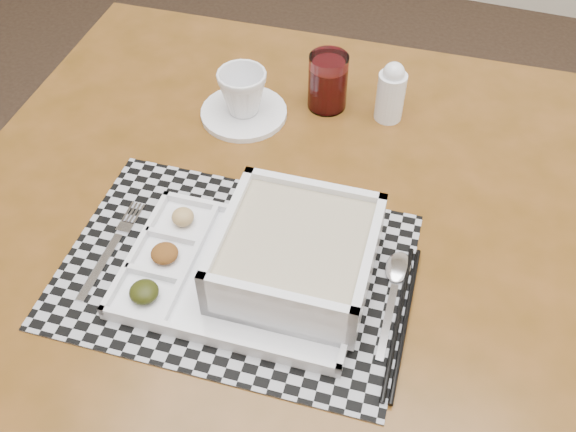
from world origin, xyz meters
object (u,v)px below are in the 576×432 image
object	(u,v)px
serving_tray	(283,260)
juice_glass	(328,84)
dining_table	(269,245)
creamer_bottle	(391,92)
cup	(243,92)

from	to	relation	value
serving_tray	juice_glass	distance (m)	0.39
dining_table	serving_tray	xyz separation A→B (m)	(0.06, -0.11, 0.11)
serving_tray	creamer_bottle	distance (m)	0.39
dining_table	creamer_bottle	xyz separation A→B (m)	(0.12, 0.28, 0.13)
serving_tray	juice_glass	size ratio (longest dim) A/B	3.37
serving_tray	juice_glass	world-z (taller)	juice_glass
serving_tray	juice_glass	bearing A→B (deg)	97.77
serving_tray	cup	world-z (taller)	serving_tray
serving_tray	cup	bearing A→B (deg)	120.27
juice_glass	cup	bearing A→B (deg)	-150.15
dining_table	juice_glass	size ratio (longest dim) A/B	10.41
dining_table	cup	bearing A→B (deg)	120.61
serving_tray	dining_table	bearing A→B (deg)	119.63
cup	dining_table	bearing A→B (deg)	-61.34
cup	creamer_bottle	size ratio (longest dim) A/B	0.76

